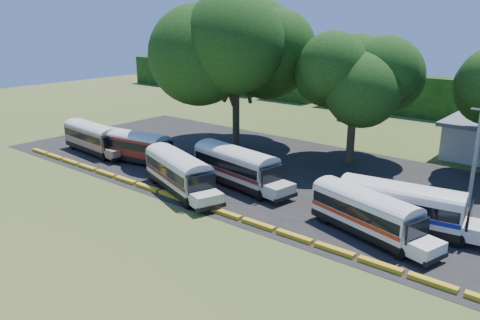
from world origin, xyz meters
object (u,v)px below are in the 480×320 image
Objects in this scene: bus_white_red at (367,211)px; bus_cream_west at (179,170)px; bus_red at (135,145)px; bus_beige at (93,136)px; tree_west at (236,47)px.

bus_cream_west is at bearing -156.14° from bus_white_red.
bus_red is 0.95× the size of bus_cream_west.
bus_beige reaches higher than bus_white_red.
bus_beige reaches higher than bus_red.
bus_beige is at bearing -169.63° from bus_cream_west.
bus_white_red is 0.60× the size of tree_west.
tree_west is at bearing 60.82° from bus_red.
bus_beige is 1.02× the size of bus_red.
bus_red is (6.28, 0.68, -0.04)m from bus_beige.
bus_beige is 0.62× the size of tree_west.
tree_west reaches higher than bus_white_red.
bus_beige is 1.04× the size of bus_white_red.
bus_cream_west reaches higher than bus_beige.
tree_west reaches higher than bus_beige.
bus_beige is 0.97× the size of bus_cream_west.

